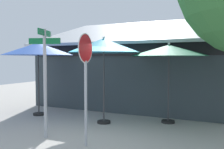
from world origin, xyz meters
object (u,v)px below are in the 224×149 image
patio_umbrella_teal_center (104,46)px  patio_umbrella_forest_green_right (169,51)px  street_sign_post (45,71)px  patio_umbrella_royal_blue_left (38,49)px  stop_sign (86,69)px

patio_umbrella_teal_center → patio_umbrella_forest_green_right: (1.91, 0.96, -0.16)m
street_sign_post → patio_umbrella_royal_blue_left: size_ratio=1.04×
patio_umbrella_forest_green_right → street_sign_post: bearing=-130.4°
patio_umbrella_teal_center → patio_umbrella_forest_green_right: 2.14m
street_sign_post → patio_umbrella_teal_center: size_ratio=1.02×
stop_sign → patio_umbrella_royal_blue_left: (-3.46, 2.28, 0.61)m
patio_umbrella_teal_center → patio_umbrella_forest_green_right: patio_umbrella_teal_center is taller
stop_sign → patio_umbrella_forest_green_right: size_ratio=1.03×
patio_umbrella_royal_blue_left → patio_umbrella_forest_green_right: (4.72, 0.89, -0.10)m
stop_sign → patio_umbrella_forest_green_right: stop_sign is taller
street_sign_post → stop_sign: bearing=-5.1°
stop_sign → patio_umbrella_teal_center: size_ratio=0.95×
patio_umbrella_royal_blue_left → stop_sign: bearing=-33.4°
patio_umbrella_royal_blue_left → patio_umbrella_teal_center: (2.81, -0.07, 0.06)m
stop_sign → street_sign_post: bearing=174.9°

